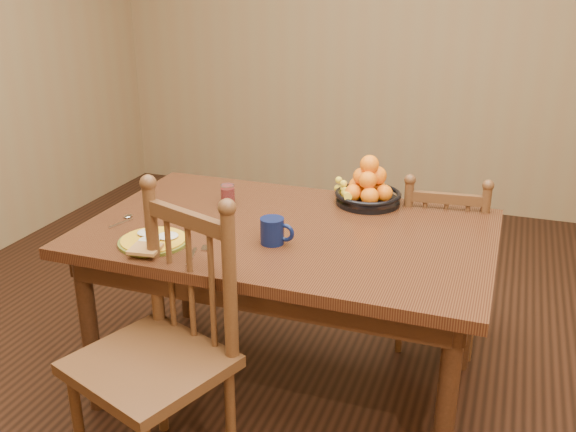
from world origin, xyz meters
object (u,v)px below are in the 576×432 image
(chair_far, at_px, (440,265))
(breakfast_plate, at_px, (153,241))
(chair_near, at_px, (160,353))
(dining_table, at_px, (288,247))
(coffee_mug, at_px, (273,231))
(fruit_bowl, at_px, (367,190))

(chair_far, height_order, breakfast_plate, chair_far)
(chair_near, height_order, breakfast_plate, chair_near)
(dining_table, relative_size, breakfast_plate, 5.45)
(chair_near, bearing_deg, breakfast_plate, 140.95)
(chair_near, distance_m, coffee_mug, 0.60)
(dining_table, distance_m, chair_far, 0.83)
(coffee_mug, bearing_deg, dining_table, 90.11)
(fruit_bowl, bearing_deg, dining_table, -121.24)
(chair_far, bearing_deg, chair_near, 50.19)
(dining_table, bearing_deg, chair_far, 45.45)
(coffee_mug, distance_m, fruit_bowl, 0.59)
(chair_far, xyz_separation_m, breakfast_plate, (-0.98, -0.88, 0.34))
(coffee_mug, bearing_deg, chair_far, 52.69)
(dining_table, relative_size, coffee_mug, 11.99)
(fruit_bowl, bearing_deg, chair_far, 29.45)
(chair_near, bearing_deg, fruit_bowl, 85.04)
(dining_table, distance_m, fruit_bowl, 0.47)
(chair_far, relative_size, chair_near, 0.85)
(dining_table, xyz_separation_m, coffee_mug, (0.00, -0.16, 0.14))
(chair_near, xyz_separation_m, coffee_mug, (0.24, 0.46, 0.30))
(coffee_mug, xyz_separation_m, fruit_bowl, (0.23, 0.54, 0.01))
(chair_near, distance_m, breakfast_plate, 0.45)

